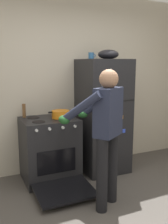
{
  "coord_description": "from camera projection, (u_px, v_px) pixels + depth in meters",
  "views": [
    {
      "loc": [
        -1.44,
        -1.84,
        1.67
      ],
      "look_at": [
        -0.01,
        1.32,
        1.0
      ],
      "focal_mm": 41.16,
      "sensor_mm": 36.0,
      "label": 1
    }
  ],
  "objects": [
    {
      "name": "kitchen_wall_back",
      "position": [
        68.0,
        83.0,
        4.03
      ],
      "size": [
        6.0,
        0.1,
        2.7
      ],
      "primitive_type": "cube",
      "color": "beige",
      "rests_on": "ground"
    },
    {
      "name": "refrigerator",
      "position": [
        103.0,
        116.0,
        3.96
      ],
      "size": [
        0.68,
        0.72,
        1.72
      ],
      "color": "black",
      "rests_on": "ground"
    },
    {
      "name": "stove_range",
      "position": [
        50.0,
        150.0,
        3.67
      ],
      "size": [
        0.76,
        1.21,
        0.9
      ],
      "color": "black",
      "rests_on": "ground"
    },
    {
      "name": "person_cook",
      "position": [
        104.0,
        126.0,
        2.89
      ],
      "size": [
        0.7,
        0.77,
        1.6
      ],
      "color": "black",
      "rests_on": "ground"
    },
    {
      "name": "red_pot",
      "position": [
        61.0,
        114.0,
        3.61
      ],
      "size": [
        0.35,
        0.25,
        0.11
      ],
      "color": "orange",
      "rests_on": "stove_range"
    },
    {
      "name": "coffee_mug",
      "position": [
        91.0,
        56.0,
        3.76
      ],
      "size": [
        0.11,
        0.08,
        0.1
      ],
      "color": "#2D6093",
      "rests_on": "refrigerator"
    },
    {
      "name": "pepper_mill",
      "position": [
        24.0,
        111.0,
        3.64
      ],
      "size": [
        0.05,
        0.05,
        0.19
      ],
      "primitive_type": "cylinder",
      "color": "brown",
      "rests_on": "stove_range"
    },
    {
      "name": "mixing_bowl",
      "position": [
        108.0,
        54.0,
        3.81
      ],
      "size": [
        0.31,
        0.31,
        0.14
      ],
      "primitive_type": "ellipsoid",
      "color": "black",
      "rests_on": "refrigerator"
    }
  ]
}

